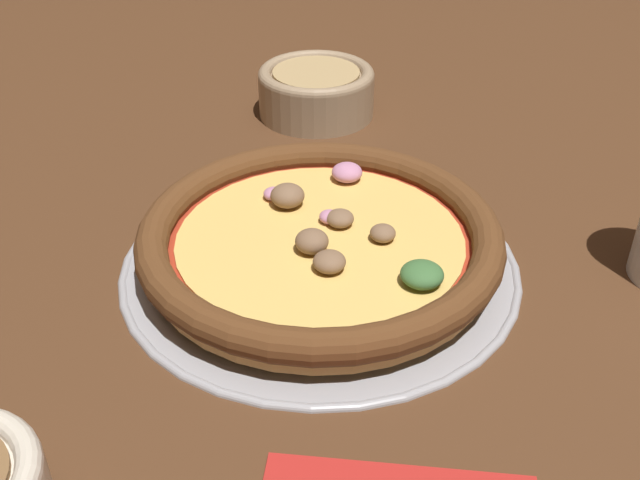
# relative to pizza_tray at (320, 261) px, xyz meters

# --- Properties ---
(ground_plane) EXTENTS (3.00, 3.00, 0.00)m
(ground_plane) POSITION_rel_pizza_tray_xyz_m (0.00, 0.00, -0.00)
(ground_plane) COLOR #4C2D19
(pizza_tray) EXTENTS (0.32, 0.32, 0.01)m
(pizza_tray) POSITION_rel_pizza_tray_xyz_m (0.00, 0.00, 0.00)
(pizza_tray) COLOR #9E9EA3
(pizza_tray) RESTS_ON ground_plane
(pizza) EXTENTS (0.29, 0.29, 0.04)m
(pizza) POSITION_rel_pizza_tray_xyz_m (-0.00, -0.00, 0.02)
(pizza) COLOR tan
(pizza) RESTS_ON pizza_tray
(bowl_near) EXTENTS (0.13, 0.13, 0.05)m
(bowl_near) POSITION_rel_pizza_tray_xyz_m (-0.04, -0.28, 0.03)
(bowl_near) COLOR #9E8466
(bowl_near) RESTS_ON ground_plane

